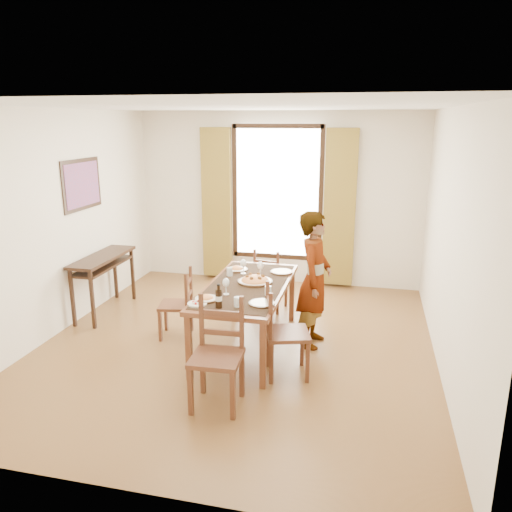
% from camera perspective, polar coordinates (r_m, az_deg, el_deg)
% --- Properties ---
extents(ground, '(5.00, 5.00, 0.00)m').
position_cam_1_polar(ground, '(5.99, -2.19, -10.06)').
color(ground, brown).
rests_on(ground, ground).
extents(room_shell, '(4.60, 5.10, 2.74)m').
position_cam_1_polar(room_shell, '(5.63, -2.05, 4.84)').
color(room_shell, silver).
rests_on(room_shell, ground).
extents(console_table, '(0.38, 1.20, 0.80)m').
position_cam_1_polar(console_table, '(7.03, -17.10, -0.89)').
color(console_table, black).
rests_on(console_table, ground).
extents(dining_table, '(0.88, 1.89, 0.76)m').
position_cam_1_polar(dining_table, '(5.69, -1.05, -3.93)').
color(dining_table, brown).
rests_on(dining_table, ground).
extents(chair_west, '(0.44, 0.44, 0.85)m').
position_cam_1_polar(chair_west, '(6.12, -8.91, -5.63)').
color(chair_west, brown).
rests_on(chair_west, ground).
extents(chair_north, '(0.45, 0.45, 0.88)m').
position_cam_1_polar(chair_north, '(6.89, 1.60, -2.92)').
color(chair_north, brown).
rests_on(chair_north, ground).
extents(chair_south, '(0.47, 0.47, 1.02)m').
position_cam_1_polar(chair_south, '(4.66, -4.42, -11.44)').
color(chair_south, brown).
rests_on(chair_south, ground).
extents(chair_east, '(0.53, 0.53, 0.96)m').
position_cam_1_polar(chair_east, '(5.16, 3.25, -8.93)').
color(chair_east, brown).
rests_on(chair_east, ground).
extents(man, '(0.65, 0.48, 1.59)m').
position_cam_1_polar(man, '(5.76, 6.70, -2.70)').
color(man, gray).
rests_on(man, ground).
extents(plate_sw, '(0.27, 0.27, 0.05)m').
position_cam_1_polar(plate_sw, '(5.22, -5.71, -4.71)').
color(plate_sw, silver).
rests_on(plate_sw, dining_table).
extents(plate_se, '(0.27, 0.27, 0.05)m').
position_cam_1_polar(plate_se, '(5.08, 0.68, -5.23)').
color(plate_se, silver).
rests_on(plate_se, dining_table).
extents(plate_nw, '(0.27, 0.27, 0.05)m').
position_cam_1_polar(plate_nw, '(6.20, -2.20, -1.38)').
color(plate_nw, silver).
rests_on(plate_nw, dining_table).
extents(plate_ne, '(0.27, 0.27, 0.05)m').
position_cam_1_polar(plate_ne, '(6.11, 2.95, -1.66)').
color(plate_ne, silver).
rests_on(plate_ne, dining_table).
extents(pasta_platter, '(0.40, 0.40, 0.10)m').
position_cam_1_polar(pasta_platter, '(5.73, -0.11, -2.57)').
color(pasta_platter, '#B85617').
rests_on(pasta_platter, dining_table).
extents(caprese_plate, '(0.20, 0.20, 0.04)m').
position_cam_1_polar(caprese_plate, '(5.10, -6.74, -5.32)').
color(caprese_plate, silver).
rests_on(caprese_plate, dining_table).
extents(wine_glass_a, '(0.08, 0.08, 0.18)m').
position_cam_1_polar(wine_glass_a, '(5.33, -3.45, -3.48)').
color(wine_glass_a, white).
rests_on(wine_glass_a, dining_table).
extents(wine_glass_b, '(0.08, 0.08, 0.18)m').
position_cam_1_polar(wine_glass_b, '(5.94, 0.51, -1.49)').
color(wine_glass_b, white).
rests_on(wine_glass_b, dining_table).
extents(wine_glass_c, '(0.08, 0.08, 0.18)m').
position_cam_1_polar(wine_glass_c, '(6.04, -1.46, -1.21)').
color(wine_glass_c, white).
rests_on(wine_glass_c, dining_table).
extents(tumbler_a, '(0.07, 0.07, 0.10)m').
position_cam_1_polar(tumbler_a, '(5.32, 1.39, -3.97)').
color(tumbler_a, silver).
rests_on(tumbler_a, dining_table).
extents(tumbler_b, '(0.07, 0.07, 0.10)m').
position_cam_1_polar(tumbler_b, '(5.98, -3.04, -1.79)').
color(tumbler_b, silver).
rests_on(tumbler_b, dining_table).
extents(tumbler_c, '(0.07, 0.07, 0.10)m').
position_cam_1_polar(tumbler_c, '(5.01, -2.15, -5.26)').
color(tumbler_c, silver).
rests_on(tumbler_c, dining_table).
extents(wine_bottle, '(0.07, 0.07, 0.25)m').
position_cam_1_polar(wine_bottle, '(4.96, -4.29, -4.57)').
color(wine_bottle, black).
rests_on(wine_bottle, dining_table).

